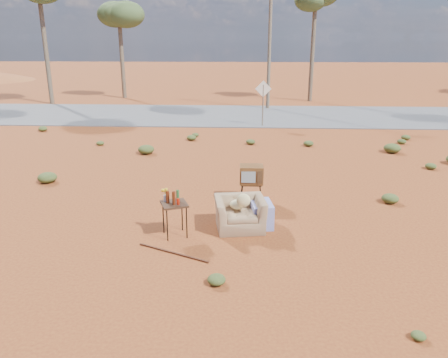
{
  "coord_description": "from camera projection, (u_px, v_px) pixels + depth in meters",
  "views": [
    {
      "loc": [
        0.69,
        -9.1,
        4.14
      ],
      "look_at": [
        0.18,
        1.14,
        0.8
      ],
      "focal_mm": 35.0,
      "sensor_mm": 36.0,
      "label": 1
    }
  ],
  "objects": [
    {
      "name": "ground",
      "position": [
        214.0,
        228.0,
        9.95
      ],
      "size": [
        140.0,
        140.0,
        0.0
      ],
      "primitive_type": "plane",
      "color": "brown",
      "rests_on": "ground"
    },
    {
      "name": "highway",
      "position": [
        233.0,
        115.0,
        24.19
      ],
      "size": [
        140.0,
        7.0,
        0.04
      ],
      "primitive_type": "cube",
      "color": "#565659",
      "rests_on": "ground"
    },
    {
      "name": "side_table",
      "position": [
        172.0,
        202.0,
        9.34
      ],
      "size": [
        0.68,
        0.68,
        1.06
      ],
      "rotation": [
        0.0,
        0.0,
        0.37
      ],
      "color": "#331D12",
      "rests_on": "ground"
    },
    {
      "name": "armchair",
      "position": [
        244.0,
        209.0,
        9.82
      ],
      "size": [
        1.37,
        1.0,
        0.96
      ],
      "rotation": [
        0.0,
        0.0,
        0.15
      ],
      "color": "#876849",
      "rests_on": "ground"
    },
    {
      "name": "rusty_bar",
      "position": [
        173.0,
        253.0,
        8.75
      ],
      "size": [
        1.51,
        0.74,
        0.04
      ],
      "primitive_type": "cylinder",
      "rotation": [
        0.0,
        1.57,
        -0.44
      ],
      "color": "#532A16",
      "rests_on": "ground"
    },
    {
      "name": "utility_pole_center",
      "position": [
        270.0,
        37.0,
        25.19
      ],
      "size": [
        1.4,
        0.2,
        8.0
      ],
      "color": "brown",
      "rests_on": "ground"
    },
    {
      "name": "tv_unit",
      "position": [
        251.0,
        175.0,
        11.35
      ],
      "size": [
        0.62,
        0.5,
        0.97
      ],
      "rotation": [
        0.0,
        0.0,
        0.02
      ],
      "color": "black",
      "rests_on": "ground"
    },
    {
      "name": "eucalyptus_near_left",
      "position": [
        119.0,
        17.0,
        29.54
      ],
      "size": [
        3.2,
        3.2,
        6.6
      ],
      "color": "brown",
      "rests_on": "ground"
    },
    {
      "name": "road_sign",
      "position": [
        263.0,
        95.0,
        20.81
      ],
      "size": [
        0.78,
        0.06,
        2.19
      ],
      "color": "brown",
      "rests_on": "ground"
    },
    {
      "name": "scrub_patch",
      "position": [
        198.0,
        167.0,
        14.13
      ],
      "size": [
        17.49,
        8.07,
        0.33
      ],
      "color": "#445023",
      "rests_on": "ground"
    }
  ]
}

